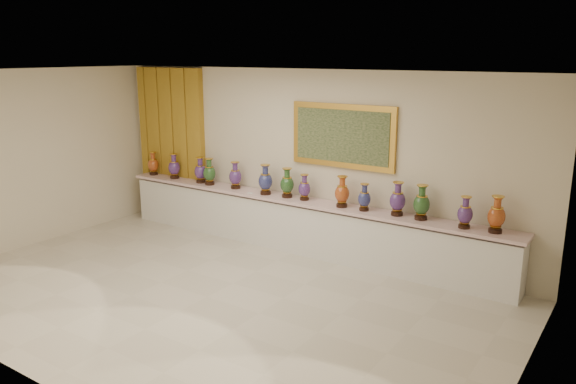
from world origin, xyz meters
name	(u,v)px	position (x,y,z in m)	size (l,w,h in m)	color
ground	(207,297)	(0.00, 0.00, 0.00)	(8.00, 8.00, 0.00)	beige
room	(195,144)	(-2.43, 2.44, 1.58)	(8.00, 8.00, 8.00)	beige
counter	(297,225)	(0.00, 2.27, 0.44)	(7.28, 0.48, 0.90)	white
vase_0	(153,165)	(-3.38, 2.25, 1.10)	(0.28, 0.28, 0.46)	black
vase_1	(174,167)	(-2.81, 2.24, 1.11)	(0.24, 0.24, 0.48)	black
vase_2	(200,171)	(-2.14, 2.25, 1.11)	(0.26, 0.26, 0.48)	black
vase_3	(209,173)	(-1.89, 2.22, 1.12)	(0.24, 0.24, 0.49)	black
vase_4	(235,177)	(-1.31, 2.26, 1.12)	(0.23, 0.23, 0.48)	black
vase_5	(265,181)	(-0.62, 2.21, 1.13)	(0.24, 0.24, 0.52)	black
vase_6	(287,184)	(-0.20, 2.25, 1.12)	(0.24, 0.24, 0.50)	black
vase_7	(304,189)	(0.14, 2.26, 1.09)	(0.23, 0.23, 0.43)	black
vase_8	(342,193)	(0.85, 2.23, 1.12)	(0.30, 0.30, 0.49)	black
vase_9	(364,199)	(1.24, 2.24, 1.09)	(0.25, 0.25, 0.42)	black
vase_10	(398,200)	(1.76, 2.28, 1.13)	(0.30, 0.30, 0.51)	black
vase_11	(422,204)	(2.13, 2.27, 1.13)	(0.29, 0.29, 0.51)	black
vase_12	(465,214)	(2.78, 2.21, 1.10)	(0.22, 0.22, 0.45)	black
vase_13	(496,216)	(3.18, 2.25, 1.13)	(0.26, 0.26, 0.51)	black
label_card	(250,193)	(-0.88, 2.13, 0.90)	(0.10, 0.06, 0.00)	white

